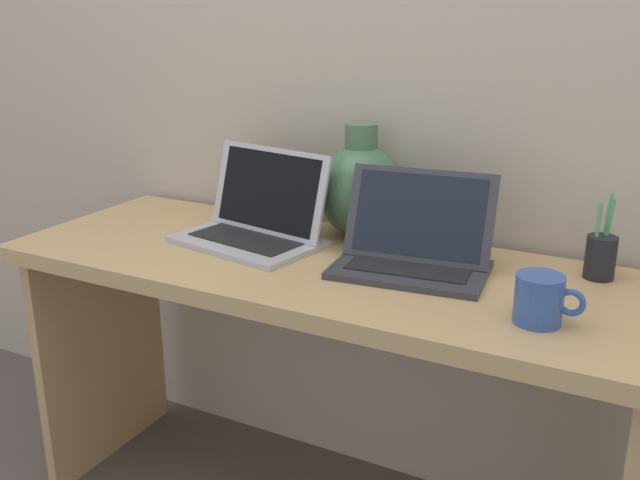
% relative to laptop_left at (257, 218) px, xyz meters
% --- Properties ---
extents(back_wall, '(4.40, 0.04, 2.40)m').
position_rel_laptop_left_xyz_m(back_wall, '(0.21, 0.26, 0.40)').
color(back_wall, '#BCAD99').
rests_on(back_wall, ground).
extents(desk, '(1.52, 0.56, 0.74)m').
position_rel_laptop_left_xyz_m(desk, '(0.21, -0.06, -0.22)').
color(desk, tan).
rests_on(desk, ground).
extents(laptop_left, '(0.39, 0.29, 0.23)m').
position_rel_laptop_left_xyz_m(laptop_left, '(0.00, 0.00, 0.00)').
color(laptop_left, '#B2B2B7').
rests_on(laptop_left, desk).
extents(laptop_right, '(0.36, 0.26, 0.21)m').
position_rel_laptop_left_xyz_m(laptop_right, '(0.42, -0.01, -0.00)').
color(laptop_right, '#333338').
rests_on(laptop_right, desk).
extents(green_vase, '(0.21, 0.21, 0.29)m').
position_rel_laptop_left_xyz_m(green_vase, '(0.21, 0.16, 0.06)').
color(green_vase, '#47704C').
rests_on(green_vase, desk).
extents(coffee_mug, '(0.13, 0.09, 0.09)m').
position_rel_laptop_left_xyz_m(coffee_mug, '(0.73, -0.17, -0.01)').
color(coffee_mug, '#335199').
rests_on(coffee_mug, desk).
extents(pen_cup, '(0.06, 0.06, 0.19)m').
position_rel_laptop_left_xyz_m(pen_cup, '(0.80, 0.12, -0.01)').
color(pen_cup, black).
rests_on(pen_cup, desk).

